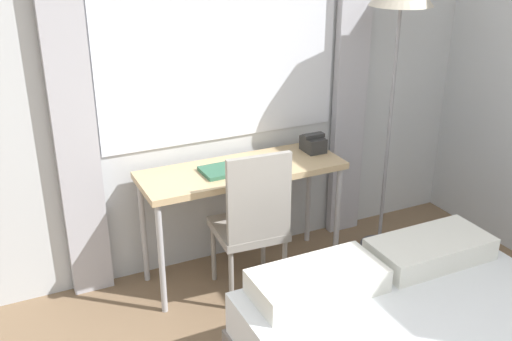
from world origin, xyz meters
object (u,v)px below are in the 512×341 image
Objects in this scene: desk_chair at (253,219)px; standing_lamp at (401,4)px; desk at (242,178)px; telephone at (313,143)px; book at (220,171)px.

standing_lamp is at bearing 11.23° from desk_chair.
desk is 1.32× the size of desk_chair.
standing_lamp is at bearing -20.87° from telephone.
telephone is (-0.47, 0.18, -0.87)m from standing_lamp.
desk_chair reaches higher than book.
telephone is at bearing 5.88° from book.
desk_chair reaches higher than telephone.
desk is at bearing 172.80° from standing_lamp.
desk is 5.68× the size of book.
book is (-0.15, -0.02, 0.08)m from desk.
book reaches higher than desk.
telephone reaches higher than desk.
desk is 0.66× the size of standing_lamp.
desk is at bearing 7.23° from book.
standing_lamp reaches higher than telephone.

